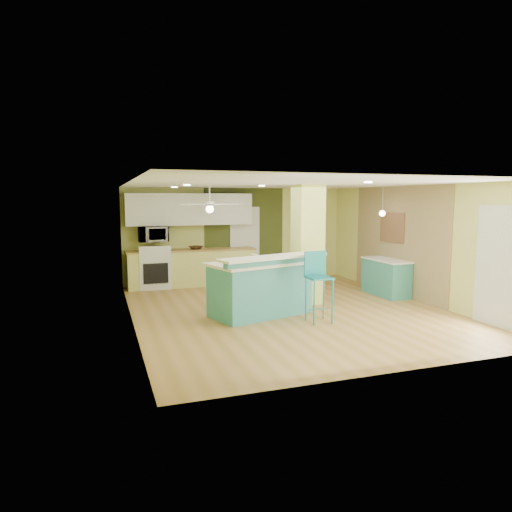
# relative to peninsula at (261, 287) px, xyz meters

# --- Properties ---
(floor) EXTENTS (6.00, 7.00, 0.01)m
(floor) POSITION_rel_peninsula_xyz_m (0.64, 0.17, -0.55)
(floor) COLOR olive
(floor) RESTS_ON ground
(ceiling) EXTENTS (6.00, 7.00, 0.01)m
(ceiling) POSITION_rel_peninsula_xyz_m (0.64, 0.17, 1.96)
(ceiling) COLOR white
(ceiling) RESTS_ON wall_back
(wall_back) EXTENTS (6.00, 0.01, 2.50)m
(wall_back) POSITION_rel_peninsula_xyz_m (0.64, 3.68, 0.70)
(wall_back) COLOR #D2D672
(wall_back) RESTS_ON floor
(wall_front) EXTENTS (6.00, 0.01, 2.50)m
(wall_front) POSITION_rel_peninsula_xyz_m (0.64, -3.33, 0.70)
(wall_front) COLOR #D2D672
(wall_front) RESTS_ON floor
(wall_left) EXTENTS (0.01, 7.00, 2.50)m
(wall_left) POSITION_rel_peninsula_xyz_m (-2.37, 0.17, 0.70)
(wall_left) COLOR #D2D672
(wall_left) RESTS_ON floor
(wall_right) EXTENTS (0.01, 7.00, 2.50)m
(wall_right) POSITION_rel_peninsula_xyz_m (3.64, 0.17, 0.70)
(wall_right) COLOR #D2D672
(wall_right) RESTS_ON floor
(wood_panel) EXTENTS (0.02, 3.40, 2.50)m
(wood_panel) POSITION_rel_peninsula_xyz_m (3.63, 0.77, 0.70)
(wood_panel) COLOR olive
(wood_panel) RESTS_ON floor
(olive_accent) EXTENTS (2.20, 0.02, 2.50)m
(olive_accent) POSITION_rel_peninsula_xyz_m (0.84, 3.66, 0.70)
(olive_accent) COLOR #3D461C
(olive_accent) RESTS_ON floor
(interior_door) EXTENTS (0.82, 0.05, 2.00)m
(interior_door) POSITION_rel_peninsula_xyz_m (0.84, 3.63, 0.45)
(interior_door) COLOR silver
(interior_door) RESTS_ON floor
(french_door) EXTENTS (0.04, 1.08, 2.10)m
(french_door) POSITION_rel_peninsula_xyz_m (3.61, -2.13, 0.50)
(french_door) COLOR silver
(french_door) RESTS_ON floor
(column) EXTENTS (0.55, 0.55, 2.50)m
(column) POSITION_rel_peninsula_xyz_m (1.29, 0.67, 0.70)
(column) COLOR #D5E268
(column) RESTS_ON floor
(kitchen_run) EXTENTS (3.25, 0.63, 0.94)m
(kitchen_run) POSITION_rel_peninsula_xyz_m (-0.66, 3.37, -0.08)
(kitchen_run) COLOR #E0E175
(kitchen_run) RESTS_ON floor
(stove) EXTENTS (0.76, 0.66, 1.08)m
(stove) POSITION_rel_peninsula_xyz_m (-1.61, 3.36, -0.09)
(stove) COLOR white
(stove) RESTS_ON floor
(upper_cabinets) EXTENTS (3.20, 0.34, 0.80)m
(upper_cabinets) POSITION_rel_peninsula_xyz_m (-0.66, 3.49, 1.40)
(upper_cabinets) COLOR white
(upper_cabinets) RESTS_ON wall_back
(microwave) EXTENTS (0.70, 0.48, 0.39)m
(microwave) POSITION_rel_peninsula_xyz_m (-1.61, 3.37, 0.80)
(microwave) COLOR white
(microwave) RESTS_ON wall_back
(ceiling_fan) EXTENTS (1.41, 1.41, 0.61)m
(ceiling_fan) POSITION_rel_peninsula_xyz_m (-0.46, 2.17, 1.53)
(ceiling_fan) COLOR white
(ceiling_fan) RESTS_ON ceiling
(pendant_lamp) EXTENTS (0.14, 0.14, 0.69)m
(pendant_lamp) POSITION_rel_peninsula_xyz_m (3.29, 0.92, 1.34)
(pendant_lamp) COLOR white
(pendant_lamp) RESTS_ON ceiling
(wall_decor) EXTENTS (0.03, 0.90, 0.70)m
(wall_decor) POSITION_rel_peninsula_xyz_m (3.60, 0.97, 1.00)
(wall_decor) COLOR brown
(wall_decor) RESTS_ON wood_panel
(peninsula) EXTENTS (2.32, 1.71, 1.18)m
(peninsula) POSITION_rel_peninsula_xyz_m (0.00, 0.00, 0.00)
(peninsula) COLOR teal
(peninsula) RESTS_ON floor
(bar_stool) EXTENTS (0.43, 0.43, 1.27)m
(bar_stool) POSITION_rel_peninsula_xyz_m (0.81, -0.76, 0.30)
(bar_stool) COLOR #1C7581
(bar_stool) RESTS_ON floor
(side_counter) EXTENTS (0.55, 1.30, 0.84)m
(side_counter) POSITION_rel_peninsula_xyz_m (3.34, 0.77, -0.13)
(side_counter) COLOR teal
(side_counter) RESTS_ON floor
(fruit_bowl) EXTENTS (0.43, 0.43, 0.08)m
(fruit_bowl) POSITION_rel_peninsula_xyz_m (-0.56, 3.35, 0.43)
(fruit_bowl) COLOR #392417
(fruit_bowl) RESTS_ON kitchen_run
(canister) EXTENTS (0.13, 0.13, 0.15)m
(canister) POSITION_rel_peninsula_xyz_m (-0.13, 0.00, 0.55)
(canister) COLOR gold
(canister) RESTS_ON peninsula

